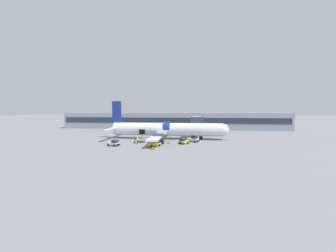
% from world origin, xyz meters
% --- Properties ---
extents(ground_plane, '(500.00, 500.00, 0.00)m').
position_xyz_m(ground_plane, '(0.00, 0.00, 0.00)').
color(ground_plane, slate).
extents(terminal_strip, '(96.17, 10.52, 7.05)m').
position_xyz_m(terminal_strip, '(0.00, 38.49, 3.53)').
color(terminal_strip, gray).
rests_on(terminal_strip, ground_plane).
extents(jet_bridge_stub, '(3.65, 13.74, 6.28)m').
position_xyz_m(jet_bridge_stub, '(10.41, 14.31, 4.57)').
color(jet_bridge_stub, '#4C4C51').
rests_on(jet_bridge_stub, ground_plane).
extents(airplane, '(35.08, 31.99, 10.88)m').
position_xyz_m(airplane, '(1.34, 6.66, 2.68)').
color(airplane, silver).
rests_on(airplane, ground_plane).
extents(baggage_tug_lead, '(2.61, 2.66, 1.43)m').
position_xyz_m(baggage_tug_lead, '(7.00, -1.43, 0.60)').
color(baggage_tug_lead, yellow).
rests_on(baggage_tug_lead, ground_plane).
extents(baggage_tug_mid, '(3.04, 2.47, 1.39)m').
position_xyz_m(baggage_tug_mid, '(-8.96, -6.15, 0.61)').
color(baggage_tug_mid, silver).
rests_on(baggage_tug_mid, ground_plane).
extents(baggage_tug_rear, '(3.23, 2.63, 1.73)m').
position_xyz_m(baggage_tug_rear, '(9.39, 1.97, 0.73)').
color(baggage_tug_rear, white).
rests_on(baggage_tug_rear, ground_plane).
extents(baggage_tug_spare, '(3.13, 2.97, 1.46)m').
position_xyz_m(baggage_tug_spare, '(0.63, -5.43, 0.63)').
color(baggage_tug_spare, yellow).
rests_on(baggage_tug_spare, ground_plane).
extents(baggage_cart_loading, '(3.67, 2.80, 1.04)m').
position_xyz_m(baggage_cart_loading, '(-3.40, 0.34, 0.52)').
color(baggage_cart_loading, '#999BA0').
rests_on(baggage_cart_loading, ground_plane).
extents(ground_crew_loader_a, '(0.48, 0.58, 1.66)m').
position_xyz_m(ground_crew_loader_a, '(-4.35, -2.38, 0.88)').
color(ground_crew_loader_a, '#2D2D33').
rests_on(ground_crew_loader_a, ground_plane).
extents(ground_crew_loader_b, '(0.54, 0.42, 1.56)m').
position_xyz_m(ground_crew_loader_b, '(-6.32, 2.65, 0.82)').
color(ground_crew_loader_b, '#1E2338').
rests_on(ground_crew_loader_b, ground_plane).
extents(ground_crew_driver, '(0.52, 0.52, 1.64)m').
position_xyz_m(ground_crew_driver, '(-4.12, 2.70, 0.86)').
color(ground_crew_driver, black).
rests_on(ground_crew_driver, ground_plane).
extents(ground_crew_supervisor, '(0.47, 0.60, 1.71)m').
position_xyz_m(ground_crew_supervisor, '(-2.46, 3.20, 0.90)').
color(ground_crew_supervisor, '#1E2338').
rests_on(ground_crew_supervisor, ground_plane).
extents(ground_crew_helper, '(0.50, 0.52, 1.59)m').
position_xyz_m(ground_crew_helper, '(0.55, 1.44, 0.84)').
color(ground_crew_helper, '#2D2D33').
rests_on(ground_crew_helper, ground_plane).
extents(suitcase_on_tarmac_upright, '(0.37, 0.29, 0.63)m').
position_xyz_m(suitcase_on_tarmac_upright, '(-1.43, -1.94, 0.26)').
color(suitcase_on_tarmac_upright, '#721951').
rests_on(suitcase_on_tarmac_upright, ground_plane).
extents(suitcase_on_tarmac_spare, '(0.37, 0.29, 0.59)m').
position_xyz_m(suitcase_on_tarmac_spare, '(-5.17, -2.14, 0.24)').
color(suitcase_on_tarmac_spare, '#1E2347').
rests_on(suitcase_on_tarmac_spare, ground_plane).
extents(safety_cone_nose, '(0.50, 0.50, 0.61)m').
position_xyz_m(safety_cone_nose, '(18.46, 5.18, 0.28)').
color(safety_cone_nose, black).
rests_on(safety_cone_nose, ground_plane).
extents(safety_cone_engine_left, '(0.56, 0.56, 0.80)m').
position_xyz_m(safety_cone_engine_left, '(0.94, -9.30, 0.38)').
color(safety_cone_engine_left, black).
rests_on(safety_cone_engine_left, ground_plane).
extents(safety_cone_wingtip, '(0.63, 0.63, 0.78)m').
position_xyz_m(safety_cone_wingtip, '(3.34, -1.14, 0.37)').
color(safety_cone_wingtip, black).
rests_on(safety_cone_wingtip, ground_plane).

